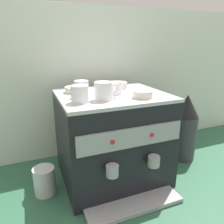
{
  "coord_description": "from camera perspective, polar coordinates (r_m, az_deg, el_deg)",
  "views": [
    {
      "loc": [
        -0.4,
        -0.99,
        0.73
      ],
      "look_at": [
        0.0,
        0.0,
        0.38
      ],
      "focal_mm": 34.18,
      "sensor_mm": 36.0,
      "label": 1
    }
  ],
  "objects": [
    {
      "name": "ground_plane",
      "position": [
        1.29,
        0.0,
        -16.37
      ],
      "size": [
        4.0,
        4.0,
        0.0
      ],
      "primitive_type": "plane",
      "color": "#28563D"
    },
    {
      "name": "milk_pitcher",
      "position": [
        1.17,
        -17.6,
        -17.11
      ],
      "size": [
        0.11,
        0.11,
        0.14
      ],
      "primitive_type": "cylinder",
      "color": "#B7B7BC",
      "rests_on": "ground_plane"
    },
    {
      "name": "ceramic_bowl_2",
      "position": [
        1.14,
        -9.76,
        5.91
      ],
      "size": [
        0.11,
        0.11,
        0.03
      ],
      "color": "beige",
      "rests_on": "espresso_machine"
    },
    {
      "name": "ceramic_bowl_0",
      "position": [
        1.02,
        8.22,
        4.71
      ],
      "size": [
        0.09,
        0.09,
        0.03
      ],
      "color": "beige",
      "rests_on": "espresso_machine"
    },
    {
      "name": "ceramic_cup_0",
      "position": [
        1.08,
        1.05,
        6.45
      ],
      "size": [
        0.09,
        0.06,
        0.06
      ],
      "color": "white",
      "rests_on": "espresso_machine"
    },
    {
      "name": "ceramic_cup_3",
      "position": [
        0.97,
        -2.02,
        5.68
      ],
      "size": [
        0.13,
        0.08,
        0.08
      ],
      "color": "white",
      "rests_on": "espresso_machine"
    },
    {
      "name": "ceramic_cup_2",
      "position": [
        1.02,
        -8.07,
        6.09
      ],
      "size": [
        0.07,
        0.11,
        0.08
      ],
      "color": "white",
      "rests_on": "espresso_machine"
    },
    {
      "name": "ceramic_bowl_1",
      "position": [
        1.22,
        1.42,
        7.09
      ],
      "size": [
        0.11,
        0.11,
        0.04
      ],
      "color": "beige",
      "rests_on": "espresso_machine"
    },
    {
      "name": "espresso_machine",
      "position": [
        1.17,
        0.08,
        -6.76
      ],
      "size": [
        0.54,
        0.57,
        0.48
      ],
      "color": "black",
      "rests_on": "ground_plane"
    },
    {
      "name": "coffee_grinder",
      "position": [
        1.44,
        18.88,
        -3.93
      ],
      "size": [
        0.15,
        0.15,
        0.43
      ],
      "color": "#333338",
      "rests_on": "ground_plane"
    },
    {
      "name": "tiled_backsplash_wall",
      "position": [
        1.43,
        -5.43,
        7.67
      ],
      "size": [
        2.8,
        0.03,
        0.95
      ],
      "primitive_type": "cube",
      "color": "silver",
      "rests_on": "ground_plane"
    },
    {
      "name": "ceramic_cup_1",
      "position": [
        0.93,
        -8.64,
        4.85
      ],
      "size": [
        0.08,
        0.12,
        0.08
      ],
      "color": "white",
      "rests_on": "espresso_machine"
    }
  ]
}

